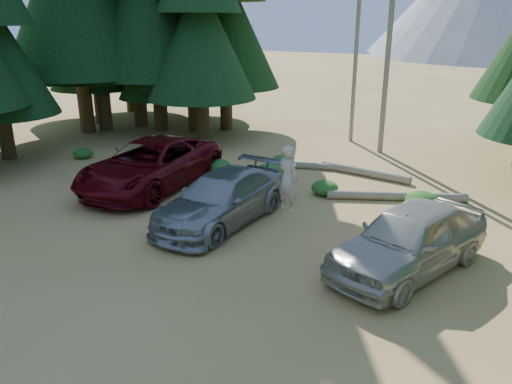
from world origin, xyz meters
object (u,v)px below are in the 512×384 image
(red_pickup, at_px, (151,164))
(log_mid, at_px, (364,172))
(silver_minivan_right, at_px, (410,239))
(log_left, at_px, (310,166))
(log_right, at_px, (396,196))
(frisbee_player, at_px, (288,179))
(silver_minivan_center, at_px, (221,199))

(red_pickup, xyz_separation_m, log_mid, (6.33, 5.35, -0.72))
(silver_minivan_right, relative_size, log_mid, 1.30)
(log_left, xyz_separation_m, log_right, (4.16, -1.98, 0.02))
(frisbee_player, height_order, log_right, frisbee_player)
(silver_minivan_right, xyz_separation_m, log_right, (-1.61, 4.86, -0.69))
(silver_minivan_center, relative_size, silver_minivan_right, 1.06)
(silver_minivan_right, height_order, log_left, silver_minivan_right)
(silver_minivan_right, distance_m, log_left, 8.98)
(frisbee_player, relative_size, log_mid, 0.53)
(silver_minivan_center, relative_size, log_mid, 1.39)
(silver_minivan_center, height_order, silver_minivan_right, silver_minivan_right)
(silver_minivan_right, height_order, log_mid, silver_minivan_right)
(frisbee_player, xyz_separation_m, log_left, (-2.00, 6.01, -1.42))
(silver_minivan_center, distance_m, log_right, 6.22)
(log_right, bearing_deg, silver_minivan_right, -97.21)
(silver_minivan_center, distance_m, log_mid, 7.19)
(silver_minivan_center, distance_m, frisbee_player, 2.18)
(log_left, bearing_deg, silver_minivan_right, -68.19)
(red_pickup, xyz_separation_m, log_left, (4.06, 5.15, -0.75))
(red_pickup, relative_size, frisbee_player, 3.17)
(silver_minivan_center, xyz_separation_m, log_right, (4.10, 4.63, -0.61))
(log_left, bearing_deg, red_pickup, -146.63)
(silver_minivan_right, distance_m, frisbee_player, 3.93)
(silver_minivan_center, height_order, frisbee_player, frisbee_player)
(log_mid, xyz_separation_m, log_right, (1.89, -2.18, -0.00))
(log_left, relative_size, log_mid, 0.98)
(red_pickup, distance_m, log_right, 8.84)
(silver_minivan_right, bearing_deg, frisbee_player, -174.10)
(red_pickup, xyz_separation_m, frisbee_player, (6.06, -0.86, 0.67))
(red_pickup, height_order, silver_minivan_right, red_pickup)
(silver_minivan_center, relative_size, frisbee_player, 2.62)
(log_mid, bearing_deg, log_right, -42.70)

